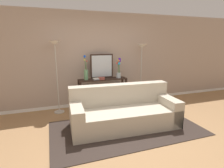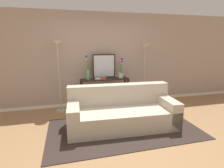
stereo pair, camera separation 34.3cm
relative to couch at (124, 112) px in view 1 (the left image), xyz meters
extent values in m
cube|color=#9E754C|center=(-0.17, -0.50, -0.32)|extent=(16.00, 16.00, 0.02)
cube|color=white|center=(-0.17, 1.64, -0.26)|extent=(12.00, 0.15, 0.09)
cube|color=tan|center=(-0.17, 1.64, 1.05)|extent=(12.00, 0.14, 2.53)
cube|color=#332823|center=(0.00, -0.16, -0.30)|extent=(3.13, 1.69, 0.01)
cube|color=#BCB29E|center=(0.00, -0.06, -0.10)|extent=(2.33, 1.07, 0.42)
cube|color=#BCB29E|center=(0.02, 0.28, 0.34)|extent=(2.30, 0.39, 0.46)
cube|color=#BCB29E|center=(-1.02, -0.01, -0.01)|extent=(0.29, 0.96, 0.60)
cube|color=#BCB29E|center=(1.02, -0.12, -0.01)|extent=(0.29, 0.96, 0.60)
cube|color=black|center=(-0.10, 1.25, 0.50)|extent=(1.33, 0.32, 0.03)
cube|color=black|center=(-0.10, 1.25, -0.16)|extent=(1.23, 0.27, 0.01)
cube|color=black|center=(-0.74, 1.12, 0.09)|extent=(0.05, 0.05, 0.80)
cube|color=black|center=(0.54, 1.12, 0.09)|extent=(0.05, 0.05, 0.80)
cube|color=black|center=(-0.74, 1.39, 0.09)|extent=(0.05, 0.05, 0.80)
cube|color=black|center=(0.54, 1.39, 0.09)|extent=(0.05, 0.05, 0.80)
cylinder|color=#B7B2A8|center=(-1.30, 1.27, -0.30)|extent=(0.26, 0.26, 0.02)
cylinder|color=#B7B2A8|center=(-1.30, 1.27, 0.57)|extent=(0.02, 0.02, 1.72)
cone|color=silver|center=(-1.30, 1.27, 1.48)|extent=(0.28, 0.28, 0.10)
cylinder|color=#B7B2A8|center=(1.09, 1.27, -0.30)|extent=(0.26, 0.26, 0.02)
cylinder|color=#B7B2A8|center=(1.09, 1.27, 0.53)|extent=(0.02, 0.02, 1.64)
cone|color=silver|center=(1.09, 1.27, 1.40)|extent=(0.28, 0.28, 0.10)
cube|color=black|center=(-0.09, 1.38, 0.85)|extent=(0.64, 0.02, 0.66)
cube|color=silver|center=(-0.09, 1.37, 0.85)|extent=(0.57, 0.01, 0.59)
cylinder|color=#669E6B|center=(-0.56, 1.26, 0.65)|extent=(0.11, 0.11, 0.27)
cylinder|color=#3D7538|center=(-0.57, 1.25, 0.96)|extent=(0.03, 0.03, 0.35)
sphere|color=blue|center=(-0.59, 1.23, 1.14)|extent=(0.07, 0.07, 0.07)
cylinder|color=#3D7538|center=(-0.55, 1.26, 0.90)|extent=(0.02, 0.03, 0.22)
sphere|color=#E25F4E|center=(-0.53, 1.27, 1.01)|extent=(0.05, 0.05, 0.05)
cylinder|color=#3D7538|center=(-0.57, 1.25, 0.92)|extent=(0.02, 0.03, 0.26)
sphere|color=yellow|center=(-0.59, 1.24, 1.05)|extent=(0.04, 0.04, 0.04)
cylinder|color=silver|center=(0.35, 1.23, 0.59)|extent=(0.12, 0.12, 0.14)
cylinder|color=#3D7538|center=(0.36, 1.21, 0.85)|extent=(0.04, 0.02, 0.38)
sphere|color=#511CC3|center=(0.37, 1.19, 1.04)|extent=(0.07, 0.07, 0.07)
cylinder|color=#3D7538|center=(0.35, 1.21, 0.80)|extent=(0.02, 0.01, 0.26)
sphere|color=#26ADE6|center=(0.35, 1.19, 0.93)|extent=(0.07, 0.07, 0.07)
cylinder|color=#3D7538|center=(0.36, 1.21, 0.83)|extent=(0.03, 0.01, 0.33)
sphere|color=#4E16C5|center=(0.36, 1.19, 1.00)|extent=(0.07, 0.07, 0.07)
cylinder|color=#3D7538|center=(0.34, 1.23, 0.80)|extent=(0.02, 0.04, 0.27)
sphere|color=#E14B37|center=(0.32, 1.24, 0.93)|extent=(0.06, 0.06, 0.06)
cylinder|color=#3D7538|center=(0.35, 1.21, 0.84)|extent=(0.03, 0.02, 0.34)
sphere|color=orange|center=(0.34, 1.19, 1.01)|extent=(0.07, 0.07, 0.07)
cylinder|color=brown|center=(-0.16, 1.16, 0.54)|extent=(0.18, 0.18, 0.05)
torus|color=brown|center=(-0.16, 1.16, 0.57)|extent=(0.18, 0.18, 0.01)
cube|color=slate|center=(-0.30, 1.17, 0.53)|extent=(0.18, 0.15, 0.02)
cube|color=silver|center=(-0.31, 1.17, 0.55)|extent=(0.17, 0.14, 0.02)
cube|color=navy|center=(-0.62, 1.25, -0.25)|extent=(0.06, 0.16, 0.12)
cube|color=#B77F33|center=(-0.56, 1.25, -0.26)|extent=(0.05, 0.13, 0.10)
cube|color=#2D2D33|center=(-0.51, 1.25, -0.25)|extent=(0.04, 0.18, 0.13)
cube|color=#BC3328|center=(-0.47, 1.25, -0.26)|extent=(0.04, 0.18, 0.10)
cube|color=silver|center=(-0.42, 1.25, -0.25)|extent=(0.06, 0.18, 0.13)
cube|color=#6B3360|center=(-0.36, 1.25, -0.25)|extent=(0.06, 0.15, 0.12)
cube|color=slate|center=(-0.30, 1.25, -0.25)|extent=(0.05, 0.14, 0.12)
cube|color=#1E7075|center=(-0.25, 1.25, -0.26)|extent=(0.05, 0.15, 0.11)
camera|label=1|loc=(-1.46, -3.40, 1.49)|focal=28.81mm
camera|label=2|loc=(-1.13, -3.50, 1.49)|focal=28.81mm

